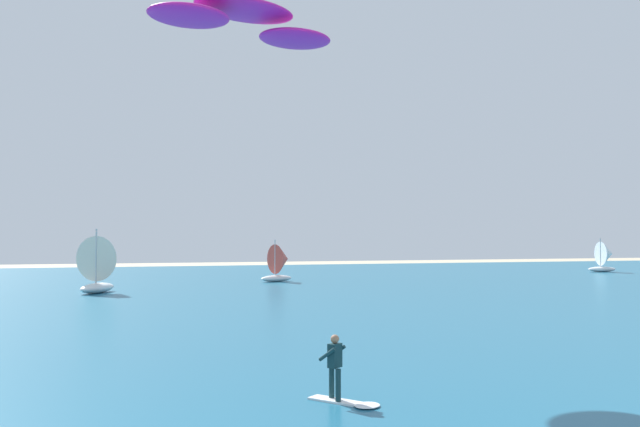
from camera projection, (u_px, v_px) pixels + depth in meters
ocean at (203, 295)px, 48.41m from camera, size 160.00×90.00×0.10m
kitesurfer at (341, 378)px, 17.12m from camera, size 1.66×1.88×1.67m
kite at (245, 21)px, 24.46m from camera, size 7.61×4.89×1.10m
sailboat_far_left at (102, 263)px, 49.98m from camera, size 3.71×4.15×4.62m
sailboat_outermost at (281, 262)px, 61.69m from camera, size 3.35×2.98×3.76m
sailboat_center_horizon at (606, 256)px, 77.62m from camera, size 3.38×2.92×3.86m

